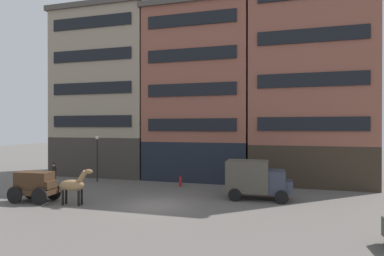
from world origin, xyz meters
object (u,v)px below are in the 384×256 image
(draft_horse, at_px, (74,185))
(delivery_truck_near, at_px, (256,178))
(pedestrian_officer, at_px, (54,172))
(fire_hydrant_curbside, at_px, (180,181))
(cargo_wagon, at_px, (35,184))
(streetlamp_curbside, at_px, (97,152))

(draft_horse, height_order, delivery_truck_near, delivery_truck_near)
(draft_horse, distance_m, pedestrian_officer, 8.62)
(delivery_truck_near, height_order, fire_hydrant_curbside, delivery_truck_near)
(pedestrian_officer, bearing_deg, fire_hydrant_curbside, 8.69)
(cargo_wagon, xyz_separation_m, fire_hydrant_curbside, (7.62, 7.56, -0.72))
(cargo_wagon, bearing_deg, streetlamp_curbside, 91.56)
(pedestrian_officer, relative_size, streetlamp_curbside, 0.44)
(cargo_wagon, height_order, streetlamp_curbside, streetlamp_curbside)
(draft_horse, height_order, fire_hydrant_curbside, draft_horse)
(delivery_truck_near, relative_size, fire_hydrant_curbside, 5.28)
(cargo_wagon, distance_m, fire_hydrant_curbside, 10.75)
(cargo_wagon, relative_size, delivery_truck_near, 0.68)
(fire_hydrant_curbside, bearing_deg, pedestrian_officer, -171.31)
(delivery_truck_near, distance_m, streetlamp_curbside, 14.51)
(streetlamp_curbside, bearing_deg, delivery_truck_near, -11.65)
(cargo_wagon, bearing_deg, delivery_truck_near, 18.61)
(cargo_wagon, xyz_separation_m, draft_horse, (2.95, 0.00, 0.12))
(draft_horse, bearing_deg, pedestrian_officer, 137.02)
(delivery_truck_near, distance_m, fire_hydrant_curbside, 7.02)
(delivery_truck_near, bearing_deg, streetlamp_curbside, 168.35)
(pedestrian_officer, bearing_deg, streetlamp_curbside, 28.88)
(streetlamp_curbside, height_order, fire_hydrant_curbside, streetlamp_curbside)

